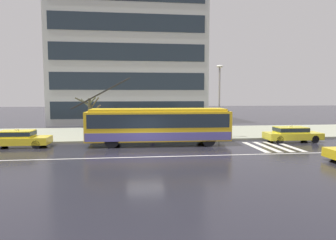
{
  "coord_description": "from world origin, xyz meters",
  "views": [
    {
      "loc": [
        -0.66,
        -19.21,
        3.95
      ],
      "look_at": [
        1.94,
        3.42,
        1.94
      ],
      "focal_mm": 30.71,
      "sensor_mm": 36.0,
      "label": 1
    }
  ],
  "objects_px": {
    "taxi_ahead_of_bus": "(292,133)",
    "taxi_queued_behind_bus": "(18,138)",
    "street_lamp": "(219,95)",
    "street_tree_bare": "(90,113)",
    "pedestrian_at_shelter": "(153,128)",
    "pedestrian_approaching_curb": "(119,120)",
    "trolleybus": "(159,125)"
  },
  "relations": [
    {
      "from": "taxi_queued_behind_bus",
      "to": "pedestrian_approaching_curb",
      "type": "relative_size",
      "value": 2.28
    },
    {
      "from": "trolleybus",
      "to": "pedestrian_approaching_curb",
      "type": "xyz_separation_m",
      "value": [
        -3.27,
        3.61,
        0.14
      ]
    },
    {
      "from": "taxi_ahead_of_bus",
      "to": "pedestrian_at_shelter",
      "type": "xyz_separation_m",
      "value": [
        -11.59,
        2.3,
        0.37
      ]
    },
    {
      "from": "taxi_queued_behind_bus",
      "to": "pedestrian_approaching_curb",
      "type": "height_order",
      "value": "pedestrian_approaching_curb"
    },
    {
      "from": "taxi_ahead_of_bus",
      "to": "taxi_queued_behind_bus",
      "type": "distance_m",
      "value": 21.85
    },
    {
      "from": "pedestrian_approaching_curb",
      "to": "street_tree_bare",
      "type": "distance_m",
      "value": 3.04
    },
    {
      "from": "street_tree_bare",
      "to": "taxi_queued_behind_bus",
      "type": "bearing_deg",
      "value": -134.53
    },
    {
      "from": "pedestrian_at_shelter",
      "to": "pedestrian_approaching_curb",
      "type": "xyz_separation_m",
      "value": [
        -2.93,
        1.11,
        0.65
      ]
    },
    {
      "from": "street_lamp",
      "to": "trolleybus",
      "type": "bearing_deg",
      "value": -158.2
    },
    {
      "from": "trolleybus",
      "to": "taxi_queued_behind_bus",
      "type": "distance_m",
      "value": 10.64
    },
    {
      "from": "taxi_queued_behind_bus",
      "to": "pedestrian_approaching_curb",
      "type": "distance_m",
      "value": 8.16
    },
    {
      "from": "pedestrian_approaching_curb",
      "to": "trolleybus",
      "type": "bearing_deg",
      "value": -47.78
    },
    {
      "from": "taxi_ahead_of_bus",
      "to": "pedestrian_at_shelter",
      "type": "bearing_deg",
      "value": 168.76
    },
    {
      "from": "pedestrian_at_shelter",
      "to": "street_tree_bare",
      "type": "relative_size",
      "value": 0.44
    },
    {
      "from": "taxi_ahead_of_bus",
      "to": "taxi_queued_behind_bus",
      "type": "bearing_deg",
      "value": -179.91
    },
    {
      "from": "trolleybus",
      "to": "taxi_queued_behind_bus",
      "type": "height_order",
      "value": "trolleybus"
    },
    {
      "from": "trolleybus",
      "to": "street_lamp",
      "type": "distance_m",
      "value": 6.4
    },
    {
      "from": "taxi_queued_behind_bus",
      "to": "street_tree_bare",
      "type": "distance_m",
      "value": 6.73
    },
    {
      "from": "pedestrian_at_shelter",
      "to": "taxi_ahead_of_bus",
      "type": "bearing_deg",
      "value": -11.24
    },
    {
      "from": "taxi_ahead_of_bus",
      "to": "street_lamp",
      "type": "xyz_separation_m",
      "value": [
        -5.73,
        2.01,
        3.24
      ]
    },
    {
      "from": "taxi_ahead_of_bus",
      "to": "taxi_queued_behind_bus",
      "type": "height_order",
      "value": "same"
    },
    {
      "from": "trolleybus",
      "to": "pedestrian_at_shelter",
      "type": "distance_m",
      "value": 2.58
    },
    {
      "from": "taxi_queued_behind_bus",
      "to": "street_lamp",
      "type": "bearing_deg",
      "value": 7.23
    },
    {
      "from": "taxi_ahead_of_bus",
      "to": "pedestrian_at_shelter",
      "type": "relative_size",
      "value": 2.93
    },
    {
      "from": "pedestrian_at_shelter",
      "to": "pedestrian_approaching_curb",
      "type": "distance_m",
      "value": 3.2
    },
    {
      "from": "trolleybus",
      "to": "taxi_ahead_of_bus",
      "type": "relative_size",
      "value": 2.66
    },
    {
      "from": "street_lamp",
      "to": "street_tree_bare",
      "type": "relative_size",
      "value": 1.77
    },
    {
      "from": "trolleybus",
      "to": "pedestrian_at_shelter",
      "type": "relative_size",
      "value": 7.79
    },
    {
      "from": "taxi_queued_behind_bus",
      "to": "pedestrian_at_shelter",
      "type": "bearing_deg",
      "value": 12.84
    },
    {
      "from": "trolleybus",
      "to": "taxi_ahead_of_bus",
      "type": "height_order",
      "value": "trolleybus"
    },
    {
      "from": "trolleybus",
      "to": "taxi_ahead_of_bus",
      "type": "bearing_deg",
      "value": 1.01
    },
    {
      "from": "street_lamp",
      "to": "taxi_ahead_of_bus",
      "type": "bearing_deg",
      "value": -19.33
    }
  ]
}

